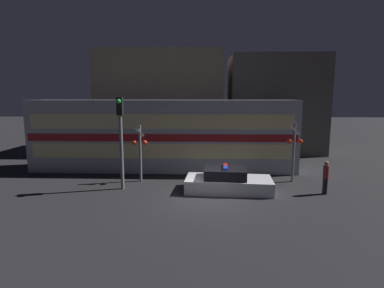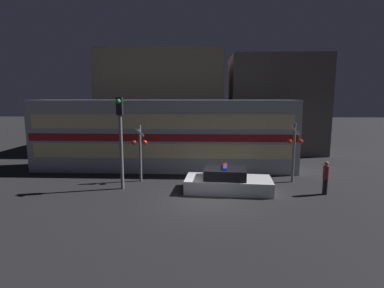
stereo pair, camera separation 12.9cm
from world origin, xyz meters
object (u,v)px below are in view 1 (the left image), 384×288
Objects in this scene: pedestrian at (326,177)px; crossing_signal_near at (294,148)px; train at (164,135)px; police_car at (228,182)px; traffic_light_corner at (121,132)px.

pedestrian is 0.50× the size of crossing_signal_near.
crossing_signal_near is (7.67, -2.88, -0.35)m from train.
police_car is 4.46m from crossing_signal_near.
pedestrian is (8.64, -5.01, -1.44)m from train.
police_car is at bearing -1.91° from traffic_light_corner.
pedestrian is 0.35× the size of traffic_light_corner.
crossing_signal_near reaches higher than pedestrian.
crossing_signal_near is (3.81, 1.81, 1.45)m from police_car.
traffic_light_corner is at bearing -170.03° from crossing_signal_near.
police_car is 1.34× the size of crossing_signal_near.
train is at bearing 133.88° from police_car.
traffic_light_corner reaches higher than crossing_signal_near.
traffic_light_corner is (-5.47, 0.18, 2.51)m from police_car.
train is at bearing 159.43° from crossing_signal_near.
police_car is 0.94× the size of traffic_light_corner.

